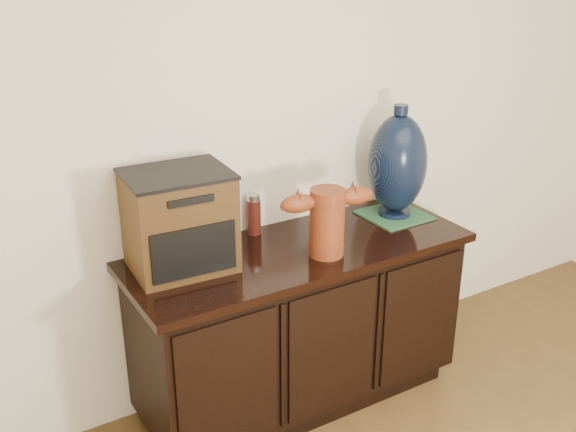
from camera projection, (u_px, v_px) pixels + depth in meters
sideboard at (299, 324)px, 2.93m from camera, size 1.46×0.56×0.75m
terracotta_vessel at (327, 218)px, 2.66m from camera, size 0.40×0.17×0.28m
tv_radio at (179, 221)px, 2.54m from camera, size 0.40×0.33×0.39m
green_mat at (394, 215)px, 3.09m from camera, size 0.28×0.28×0.01m
lamp_base at (397, 164)px, 3.00m from camera, size 0.27×0.27×0.51m
spray_can at (254, 214)px, 2.88m from camera, size 0.06×0.06×0.18m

